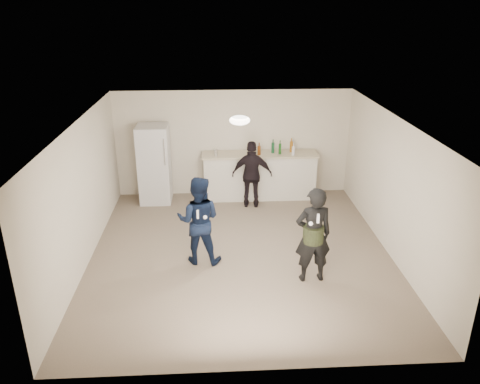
{
  "coord_description": "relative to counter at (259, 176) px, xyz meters",
  "views": [
    {
      "loc": [
        -0.45,
        -7.63,
        4.36
      ],
      "look_at": [
        0.0,
        0.2,
        1.15
      ],
      "focal_mm": 35.0,
      "sensor_mm": 36.0,
      "label": 1
    }
  ],
  "objects": [
    {
      "name": "nunchuk_woman",
      "position": [
        0.43,
        -3.83,
        0.62
      ],
      "size": [
        0.07,
        0.07,
        0.07
      ],
      "primitive_type": "sphere",
      "color": "white",
      "rests_on": "woman"
    },
    {
      "name": "wall_back",
      "position": [
        -0.6,
        0.33,
        0.72
      ],
      "size": [
        6.0,
        0.0,
        6.0
      ],
      "primitive_type": "plane",
      "rotation": [
        1.57,
        0.0,
        0.0
      ],
      "color": "beige",
      "rests_on": "floor"
    },
    {
      "name": "floor",
      "position": [
        -0.6,
        -2.67,
        -0.53
      ],
      "size": [
        6.0,
        6.0,
        0.0
      ],
      "primitive_type": "plane",
      "color": "#6B5B4C",
      "rests_on": "ground"
    },
    {
      "name": "remote_man",
      "position": [
        -1.35,
        -3.17,
        0.53
      ],
      "size": [
        0.04,
        0.04,
        0.15
      ],
      "primitive_type": "cube",
      "color": "white",
      "rests_on": "man"
    },
    {
      "name": "remote_woman",
      "position": [
        0.53,
        -3.86,
        0.72
      ],
      "size": [
        0.04,
        0.04,
        0.15
      ],
      "primitive_type": "cube",
      "color": "white",
      "rests_on": "woman"
    },
    {
      "name": "spectator",
      "position": [
        -0.22,
        -0.52,
        0.24
      ],
      "size": [
        0.93,
        0.46,
        1.53
      ],
      "primitive_type": "imported",
      "rotation": [
        0.0,
        0.0,
        3.04
      ],
      "color": "black",
      "rests_on": "floor"
    },
    {
      "name": "ceiling_dome",
      "position": [
        -0.6,
        -2.37,
        1.93
      ],
      "size": [
        0.36,
        0.36,
        0.16
      ],
      "primitive_type": "ellipsoid",
      "color": "white",
      "rests_on": "ceiling"
    },
    {
      "name": "shaker",
      "position": [
        -1.02,
        -0.13,
        0.65
      ],
      "size": [
        0.08,
        0.08,
        0.17
      ],
      "primitive_type": "cylinder",
      "color": "silver",
      "rests_on": "counter_top"
    },
    {
      "name": "camo_shorts",
      "position": [
        0.53,
        -3.61,
        0.32
      ],
      "size": [
        0.34,
        0.34,
        0.28
      ],
      "primitive_type": "cylinder",
      "color": "#2C3A1A",
      "rests_on": "woman"
    },
    {
      "name": "counter_top",
      "position": [
        0.0,
        0.0,
        0.55
      ],
      "size": [
        2.68,
        0.64,
        0.04
      ],
      "primitive_type": "cube",
      "color": "#BDAE92",
      "rests_on": "counter"
    },
    {
      "name": "nunchuk_man",
      "position": [
        -1.23,
        -3.14,
        0.45
      ],
      "size": [
        0.07,
        0.07,
        0.07
      ],
      "primitive_type": "sphere",
      "color": "white",
      "rests_on": "man"
    },
    {
      "name": "counter",
      "position": [
        0.0,
        0.0,
        0.0
      ],
      "size": [
        2.6,
        0.56,
        1.05
      ],
      "primitive_type": "cube",
      "color": "beige",
      "rests_on": "floor"
    },
    {
      "name": "man",
      "position": [
        -1.35,
        -2.89,
        0.28
      ],
      "size": [
        0.87,
        0.72,
        1.61
      ],
      "primitive_type": "imported",
      "rotation": [
        0.0,
        0.0,
        2.99
      ],
      "color": "#102145",
      "rests_on": "floor"
    },
    {
      "name": "bottle_cluster",
      "position": [
        0.43,
        -0.03,
        0.68
      ],
      "size": [
        0.85,
        0.32,
        0.25
      ],
      "color": "#9D5D16",
      "rests_on": "counter_top"
    },
    {
      "name": "fridge_handle",
      "position": [
        -2.15,
        -0.44,
        0.78
      ],
      "size": [
        0.02,
        0.02,
        0.6
      ],
      "primitive_type": "cylinder",
      "color": "silver",
      "rests_on": "fridge"
    },
    {
      "name": "fridge",
      "position": [
        -2.43,
        -0.07,
        0.38
      ],
      "size": [
        0.7,
        0.7,
        1.8
      ],
      "primitive_type": "cube",
      "color": "silver",
      "rests_on": "floor"
    },
    {
      "name": "wall_right",
      "position": [
        2.15,
        -2.67,
        0.72
      ],
      "size": [
        0.0,
        6.0,
        6.0
      ],
      "primitive_type": "plane",
      "rotation": [
        1.57,
        0.0,
        -1.57
      ],
      "color": "beige",
      "rests_on": "floor"
    },
    {
      "name": "wall_left",
      "position": [
        -3.35,
        -2.67,
        0.72
      ],
      "size": [
        0.0,
        6.0,
        6.0
      ],
      "primitive_type": "plane",
      "rotation": [
        1.57,
        0.0,
        1.57
      ],
      "color": "beige",
      "rests_on": "floor"
    },
    {
      "name": "ceiling",
      "position": [
        -0.6,
        -2.67,
        1.98
      ],
      "size": [
        6.0,
        6.0,
        0.0
      ],
      "primitive_type": "plane",
      "rotation": [
        3.14,
        0.0,
        0.0
      ],
      "color": "silver",
      "rests_on": "wall_back"
    },
    {
      "name": "wall_front",
      "position": [
        -0.6,
        -5.67,
        0.72
      ],
      "size": [
        6.0,
        0.0,
        6.0
      ],
      "primitive_type": "plane",
      "rotation": [
        -1.57,
        0.0,
        0.0
      ],
      "color": "beige",
      "rests_on": "floor"
    },
    {
      "name": "woman",
      "position": [
        0.53,
        -3.61,
        0.3
      ],
      "size": [
        0.64,
        0.45,
        1.66
      ],
      "primitive_type": "imported",
      "rotation": [
        0.0,
        0.0,
        3.23
      ],
      "color": "black",
      "rests_on": "floor"
    }
  ]
}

